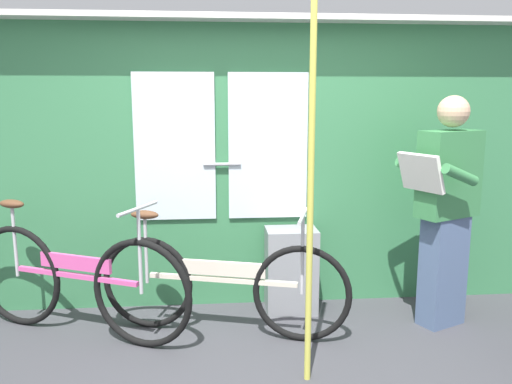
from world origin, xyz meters
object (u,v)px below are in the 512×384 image
Objects in this scene: bicycle_leaning_behind at (76,281)px; trash_bin_by_wall at (291,270)px; passenger_reading_newspaper at (446,208)px; bicycle_near_door at (221,284)px; handrail_pole at (311,198)px.

bicycle_leaning_behind reaches higher than trash_bin_by_wall.
trash_bin_by_wall is (-1.03, 0.33, -0.54)m from passenger_reading_newspaper.
bicycle_near_door is 1.04× the size of passenger_reading_newspaper.
bicycle_leaning_behind is 2.60m from passenger_reading_newspaper.
trash_bin_by_wall is (1.52, 0.29, -0.07)m from bicycle_leaning_behind.
passenger_reading_newspaper is at bearing -17.80° from trash_bin_by_wall.
passenger_reading_newspaper reaches higher than bicycle_near_door.
handrail_pole reaches higher than bicycle_near_door.
trash_bin_by_wall is at bearing 49.79° from bicycle_near_door.
handrail_pole is at bearing -1.07° from bicycle_leaning_behind.
bicycle_near_door is 1.08m from handrail_pole.
passenger_reading_newspaper is (1.58, 0.03, 0.50)m from bicycle_near_door.
bicycle_near_door is 0.99m from bicycle_leaning_behind.
passenger_reading_newspaper is (2.56, -0.04, 0.47)m from bicycle_leaning_behind.
bicycle_near_door is at bearing 127.14° from handrail_pole.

